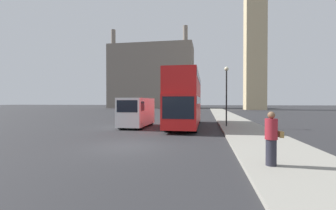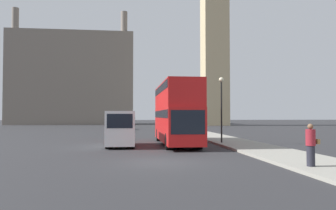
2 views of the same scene
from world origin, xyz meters
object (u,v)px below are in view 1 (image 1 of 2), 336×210
object	(u,v)px
red_double_decker_bus	(185,98)
parked_sedan	(175,109)
white_van	(137,112)
street_lamp	(226,86)
pedestrian	(271,139)

from	to	relation	value
red_double_decker_bus	parked_sedan	distance (m)	27.81
white_van	parked_sedan	world-z (taller)	white_van
white_van	street_lamp	distance (m)	8.05
white_van	red_double_decker_bus	bearing A→B (deg)	14.61
street_lamp	parked_sedan	size ratio (longest dim) A/B	1.08
parked_sedan	red_double_decker_bus	bearing A→B (deg)	-80.32
street_lamp	parked_sedan	world-z (taller)	street_lamp
street_lamp	red_double_decker_bus	bearing A→B (deg)	174.54
white_van	parked_sedan	bearing A→B (deg)	90.97
pedestrian	parked_sedan	world-z (taller)	pedestrian
pedestrian	street_lamp	bearing A→B (deg)	91.85
white_van	street_lamp	world-z (taller)	street_lamp
red_double_decker_bus	pedestrian	bearing A→B (deg)	-72.36
white_van	street_lamp	size ratio (longest dim) A/B	1.01
white_van	pedestrian	world-z (taller)	white_van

